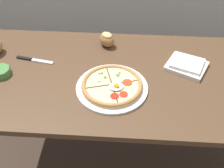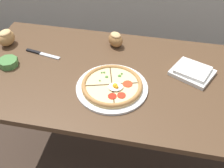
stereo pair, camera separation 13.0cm
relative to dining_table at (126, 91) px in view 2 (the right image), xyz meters
name	(u,v)px [view 2 (the right image)]	position (x,y,z in m)	size (l,w,h in m)	color
ground_plane	(123,159)	(0.00, 0.00, -0.64)	(12.00, 12.00, 0.00)	#3D2D23
dining_table	(126,91)	(0.00, 0.00, 0.00)	(1.58, 0.76, 0.74)	#513823
pizza	(112,86)	(-0.06, -0.10, 0.11)	(0.34, 0.34, 0.05)	white
ramekin_bowl	(8,62)	(-0.61, -0.03, 0.12)	(0.10, 0.10, 0.04)	#4C8442
napkin_folded	(192,72)	(0.31, 0.08, 0.11)	(0.24, 0.23, 0.04)	silver
bread_piece_near	(6,38)	(-0.71, 0.14, 0.14)	(0.10, 0.12, 0.09)	#B27F47
bread_piece_mid	(116,39)	(-0.11, 0.25, 0.14)	(0.11, 0.11, 0.08)	#A3703D
knife_main	(42,54)	(-0.48, 0.09, 0.10)	(0.21, 0.06, 0.01)	silver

